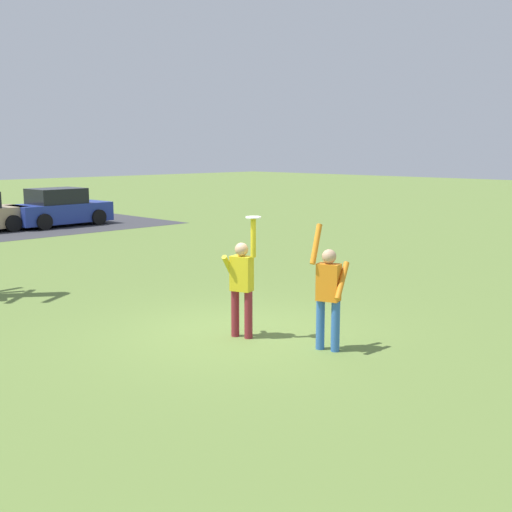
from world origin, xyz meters
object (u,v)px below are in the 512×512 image
Objects in this scene: person_catcher at (242,281)px; frisbee_disc at (253,217)px; person_defender at (328,291)px; parked_car_blue at (60,209)px.

person_catcher is 8.12× the size of frisbee_disc.
frisbee_disc reaches higher than person_defender.
person_defender is 0.49× the size of parked_car_blue.
parked_car_blue is at bearing 71.38° from frisbee_disc.
frisbee_disc is at bearing -110.48° from parked_car_blue.
person_defender is 7.97× the size of frisbee_disc.
frisbee_disc is (0.07, -0.21, 1.11)m from person_catcher.
person_defender is at bearing 0.00° from person_catcher.
person_defender is 19.74m from parked_car_blue.
frisbee_disc reaches higher than parked_car_blue.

